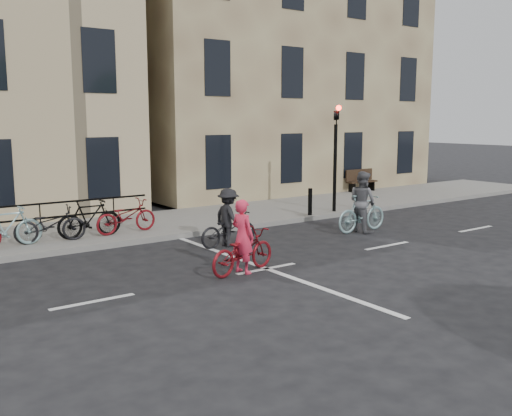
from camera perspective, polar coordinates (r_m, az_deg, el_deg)
ground at (r=12.89m, az=1.05°, el=-6.11°), size 120.00×120.00×0.00m
sidewalk at (r=16.66m, az=-23.07°, el=-3.11°), size 46.00×4.00×0.15m
building_east at (r=28.39m, az=-0.13°, el=14.61°), size 14.00×10.00×12.00m
traffic_light at (r=19.80m, az=7.97°, el=6.27°), size 0.18×0.30×3.90m
bollard_east at (r=19.10m, az=5.43°, el=0.64°), size 0.14×0.14×0.90m
bollard_west at (r=20.75m, az=10.43°, el=1.19°), size 0.14×0.14×0.90m
bench at (r=25.71m, az=10.41°, el=2.83°), size 1.60×0.41×0.97m
parked_bikes at (r=15.56m, az=-23.66°, el=-1.83°), size 8.30×1.23×1.05m
cyclist_pink at (r=12.46m, az=-1.34°, el=-3.97°), size 1.92×0.99×1.63m
cyclist_grey at (r=17.20m, az=10.57°, el=0.05°), size 1.88×0.89×1.81m
cyclist_dark at (r=15.05m, az=-2.77°, el=-1.56°), size 1.76×1.02×1.54m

